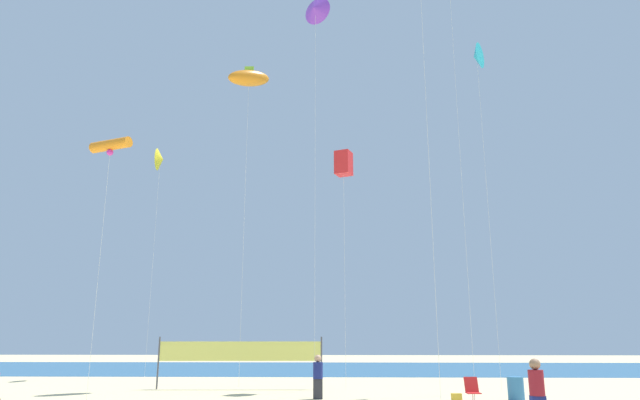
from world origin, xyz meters
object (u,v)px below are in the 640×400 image
beachgoer_navy_shirt (318,375)px  kite_orange_inflatable (249,78)px  kite_orange_tube (111,146)px  kite_violet_delta (315,10)px  volleyball_net (240,353)px  kite_yellow_delta (160,160)px  folding_beach_chair (472,389)px  beachgoer_maroon_shirt (537,390)px  trash_barrel (516,389)px  kite_red_box (344,164)px  kite_cyan_delta (477,57)px  beach_handbag (457,398)px

beachgoer_navy_shirt → kite_orange_inflatable: (-4.12, 5.53, 15.72)m
kite_orange_inflatable → kite_orange_tube: kite_orange_inflatable is taller
kite_violet_delta → beachgoer_navy_shirt: bearing=-78.3°
volleyball_net → kite_yellow_delta: kite_yellow_delta is taller
folding_beach_chair → kite_violet_delta: bearing=-176.3°
beachgoer_maroon_shirt → folding_beach_chair: 6.27m
folding_beach_chair → volleyball_net: (-9.81, 4.82, 1.17)m
trash_barrel → volleyball_net: volleyball_net is taller
beachgoer_maroon_shirt → kite_red_box: (-5.14, 11.08, 10.12)m
kite_red_box → beachgoer_navy_shirt: bearing=-105.5°
kite_cyan_delta → beach_handbag: bearing=-123.1°
beach_handbag → kite_yellow_delta: bearing=142.3°
beach_handbag → kite_cyan_delta: 17.55m
trash_barrel → beach_handbag: (-2.41, -0.51, -0.29)m
volleyball_net → beach_handbag: (9.17, -4.96, -1.48)m
volleyball_net → beach_handbag: 10.53m
kite_yellow_delta → kite_violet_delta: bearing=-45.5°
trash_barrel → kite_cyan_delta: bearing=81.9°
folding_beach_chair → kite_cyan_delta: (2.34, 4.43, 16.36)m
kite_yellow_delta → kite_orange_tube: (2.03, -12.58, -3.47)m
trash_barrel → kite_orange_inflatable: (-11.83, 5.80, 16.18)m
kite_red_box → kite_yellow_delta: bearing=147.9°
beachgoer_navy_shirt → beach_handbag: size_ratio=4.37×
beachgoer_maroon_shirt → kite_orange_inflatable: size_ratio=0.10×
beachgoer_maroon_shirt → kite_red_box: size_ratio=0.15×
kite_cyan_delta → trash_barrel: bearing=-98.1°
trash_barrel → kite_cyan_delta: size_ratio=0.05×
kite_violet_delta → kite_red_box: size_ratio=1.59×
kite_violet_delta → kite_orange_tube: 11.63m
folding_beach_chair → trash_barrel: folding_beach_chair is taller
beachgoer_navy_shirt → folding_beach_chair: 6.00m
beach_handbag → kite_orange_tube: (-14.27, 0.04, 10.28)m
kite_orange_tube → kite_red_box: bearing=26.0°
trash_barrel → kite_violet_delta: bearing=172.2°
folding_beach_chair → kite_orange_inflatable: (-10.07, 6.16, 16.16)m
folding_beach_chair → kite_red_box: (-4.78, 4.84, 10.63)m
kite_orange_tube → beachgoer_navy_shirt: bearing=4.8°
beachgoer_maroon_shirt → kite_orange_inflatable: (-10.43, 12.40, 15.65)m
folding_beach_chair → kite_orange_inflatable: bearing=165.4°
beachgoer_navy_shirt → kite_cyan_delta: bearing=61.1°
beach_handbag → kite_cyan_delta: kite_cyan_delta is taller
volleyball_net → kite_orange_tube: (-5.10, -4.93, 8.80)m
folding_beach_chair → kite_orange_tube: (-14.91, -0.11, 9.97)m
folding_beach_chair → kite_orange_tube: kite_orange_tube is taller
beachgoer_maroon_shirt → beach_handbag: size_ratio=4.68×
trash_barrel → kite_violet_delta: (-7.87, 1.07, 17.43)m
beach_handbag → kite_red_box: size_ratio=0.03×
kite_red_box → kite_orange_tube: 11.30m
beachgoer_navy_shirt → kite_orange_inflatable: 17.16m
folding_beach_chair → kite_red_box: bearing=151.5°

